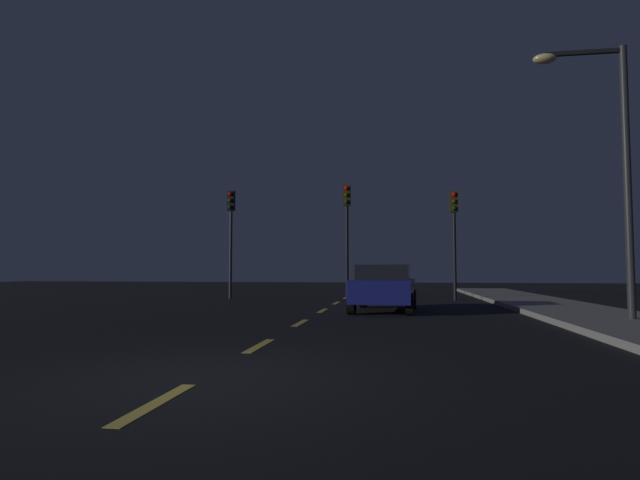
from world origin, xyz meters
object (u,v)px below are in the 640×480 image
at_px(traffic_signal_center, 347,219).
at_px(traffic_signal_right, 454,223).
at_px(car_stopped_ahead, 384,287).
at_px(street_lamp_right, 610,153).
at_px(traffic_signal_left, 231,223).

bearing_deg(traffic_signal_center, traffic_signal_right, -0.01).
bearing_deg(traffic_signal_right, car_stopped_ahead, -115.15).
height_order(traffic_signal_right, street_lamp_right, street_lamp_right).
xyz_separation_m(car_stopped_ahead, street_lamp_right, (5.49, -3.20, 3.34)).
bearing_deg(traffic_signal_left, car_stopped_ahead, -40.75).
bearing_deg(traffic_signal_center, street_lamp_right, -52.08).
distance_m(traffic_signal_center, car_stopped_ahead, 6.90).
xyz_separation_m(traffic_signal_left, car_stopped_ahead, (7.06, -6.08, -2.68)).
height_order(traffic_signal_center, traffic_signal_right, traffic_signal_center).
bearing_deg(street_lamp_right, traffic_signal_left, 143.50).
bearing_deg(street_lamp_right, traffic_signal_right, 105.84).
height_order(traffic_signal_right, car_stopped_ahead, traffic_signal_right).
bearing_deg(traffic_signal_left, street_lamp_right, -36.50).
distance_m(traffic_signal_right, street_lamp_right, 9.68).
bearing_deg(traffic_signal_center, car_stopped_ahead, -74.00).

